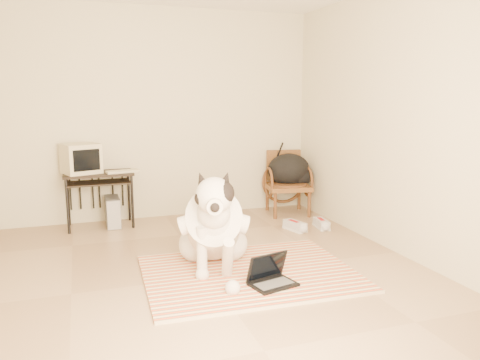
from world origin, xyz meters
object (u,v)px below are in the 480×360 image
rattan_chair (287,182)px  crt_monitor (81,159)px  dog (214,227)px  computer_desk (99,180)px  pc_tower (113,212)px  laptop (271,277)px  backpack (291,171)px

rattan_chair → crt_monitor: bearing=176.7°
dog → crt_monitor: (-1.12, 1.86, 0.45)m
computer_desk → pc_tower: size_ratio=2.07×
dog → laptop: 0.72m
rattan_chair → laptop: bearing=-117.7°
rattan_chair → backpack: size_ratio=1.36×
dog → computer_desk: 2.05m
dog → backpack: (1.58, 1.70, 0.19)m
laptop → rattan_chair: size_ratio=0.50×
dog → crt_monitor: crt_monitor is taller
crt_monitor → pc_tower: crt_monitor is taller
pc_tower → crt_monitor: bearing=170.2°
crt_monitor → dog: bearing=-58.9°
laptop → pc_tower: bearing=115.6°
pc_tower → rattan_chair: rattan_chair is taller
laptop → crt_monitor: crt_monitor is taller
dog → laptop: (0.34, -0.55, -0.31)m
pc_tower → backpack: size_ratio=0.63×
backpack → crt_monitor: bearing=176.7°
crt_monitor → backpack: 2.71m
laptop → pc_tower: size_ratio=1.08×
laptop → backpack: 2.62m
dog → crt_monitor: bearing=121.1°
dog → rattan_chair: bearing=48.2°
computer_desk → rattan_chair: size_ratio=0.96×
dog → backpack: dog is taller
pc_tower → rattan_chair: (2.31, -0.09, 0.24)m
dog → computer_desk: dog is taller
dog → pc_tower: size_ratio=3.57×
computer_desk → pc_tower: computer_desk is taller
pc_tower → rattan_chair: bearing=-2.3°
laptop → crt_monitor: bearing=121.3°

